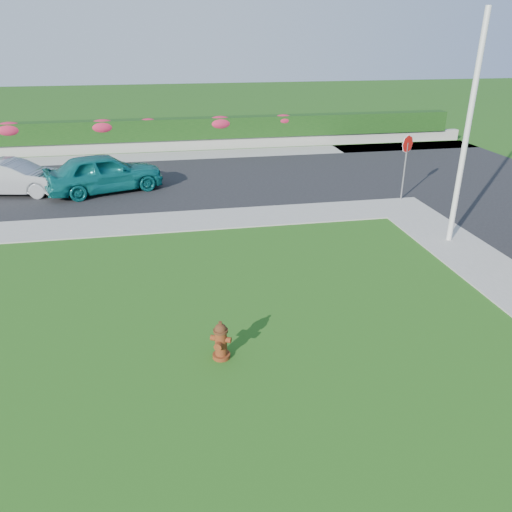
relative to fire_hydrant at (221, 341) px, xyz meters
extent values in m
plane|color=black|center=(0.70, -0.94, -0.39)|extent=(120.00, 120.00, 0.00)
cube|color=black|center=(-4.30, 13.06, -0.37)|extent=(26.00, 8.00, 0.04)
cube|color=gray|center=(-5.30, 8.06, -0.37)|extent=(24.00, 2.00, 0.04)
cube|color=gray|center=(7.70, 8.06, -0.37)|extent=(2.00, 2.00, 0.04)
cube|color=gray|center=(-0.30, 18.06, -0.37)|extent=(34.00, 2.00, 0.04)
cube|color=gray|center=(-0.30, 19.56, -0.09)|extent=(34.00, 0.40, 0.60)
cube|color=black|center=(-0.30, 19.66, 0.76)|extent=(32.00, 0.90, 1.10)
cylinder|color=#4B160B|center=(0.00, 0.01, -0.35)|extent=(0.35, 0.35, 0.08)
cylinder|color=#4B160B|center=(0.00, 0.01, -0.04)|extent=(0.24, 0.24, 0.54)
cylinder|color=black|center=(0.00, 0.01, 0.23)|extent=(0.29, 0.29, 0.05)
sphere|color=black|center=(0.00, 0.01, 0.26)|extent=(0.24, 0.24, 0.24)
cylinder|color=black|center=(0.00, 0.01, 0.40)|extent=(0.07, 0.07, 0.07)
cylinder|color=#4B160B|center=(-0.14, 0.07, 0.04)|extent=(0.14, 0.15, 0.11)
cylinder|color=#4B160B|center=(0.14, -0.06, 0.04)|extent=(0.14, 0.15, 0.11)
cylinder|color=#4B160B|center=(-0.06, -0.14, -0.02)|extent=(0.19, 0.18, 0.16)
imported|color=#0D6262|center=(-3.22, 12.07, 0.43)|extent=(4.92, 3.22, 1.56)
imported|color=#9FA2A6|center=(-6.76, 12.39, 0.32)|extent=(4.30, 2.20, 1.35)
cylinder|color=silver|center=(7.72, 4.80, 2.90)|extent=(0.16, 0.16, 6.58)
cylinder|color=slate|center=(8.09, 8.94, 0.71)|extent=(0.06, 0.06, 2.21)
cylinder|color=red|center=(8.09, 8.94, 1.77)|extent=(0.57, 0.35, 0.64)
cylinder|color=white|center=(8.09, 8.94, 1.77)|extent=(0.60, 0.36, 0.68)
ellipsoid|color=#BF204D|center=(-8.48, 19.56, 1.01)|extent=(1.51, 0.97, 0.76)
ellipsoid|color=#BF204D|center=(-3.87, 19.56, 1.01)|extent=(1.49, 0.96, 0.75)
ellipsoid|color=#BF204D|center=(-1.51, 19.56, 1.09)|extent=(1.09, 0.70, 0.54)
ellipsoid|color=#BF204D|center=(2.35, 19.56, 1.01)|extent=(1.48, 0.95, 0.74)
ellipsoid|color=#BF204D|center=(5.91, 19.56, 1.07)|extent=(1.20, 0.77, 0.60)
camera|label=1|loc=(-0.83, -8.25, 5.55)|focal=35.00mm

